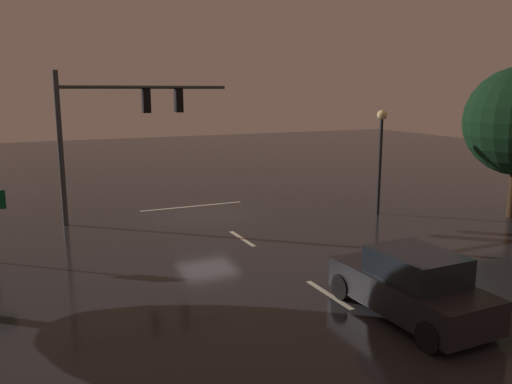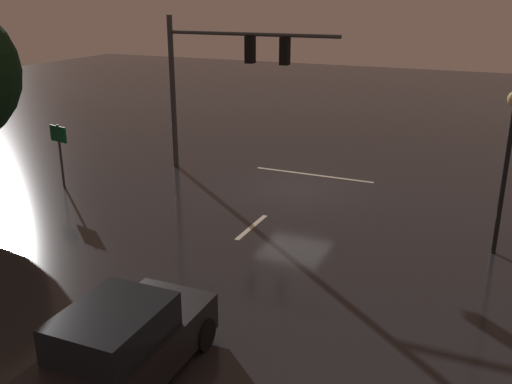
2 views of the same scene
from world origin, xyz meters
TOP-DOWN VIEW (x-y plane):
  - ground_plane at (0.00, 0.00)m, footprint 80.00×80.00m
  - traffic_signal_assembly at (3.49, -0.89)m, footprint 7.17×0.47m
  - lane_dash_far at (0.00, 4.00)m, footprint 0.16×2.20m
  - lane_dash_mid at (0.00, 10.00)m, footprint 0.16×2.20m
  - stop_bar at (0.00, -2.08)m, footprint 5.00×0.16m
  - car_approaching at (-1.02, 12.02)m, footprint 1.97×4.40m
  - street_lamp_left_kerb at (-7.09, 2.89)m, footprint 0.44×0.44m

SIDE VIEW (x-z plane):
  - ground_plane at x=0.00m, z-range 0.00..0.00m
  - lane_dash_far at x=0.00m, z-range 0.00..0.01m
  - lane_dash_mid at x=0.00m, z-range 0.00..0.01m
  - stop_bar at x=0.00m, z-range 0.00..0.01m
  - car_approaching at x=-1.02m, z-range -0.05..1.65m
  - street_lamp_left_kerb at x=-7.09m, z-range 0.96..5.59m
  - traffic_signal_assembly at x=3.49m, z-range 1.21..7.45m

